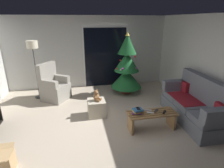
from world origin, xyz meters
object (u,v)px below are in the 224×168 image
object	(u,v)px
couch	(195,105)
teddy_bear_chestnut	(97,96)
remote_silver	(148,110)
armchair	(54,87)
cardboard_box_open_near_shelf	(0,163)
remote_graphite	(156,111)
ottoman	(97,108)
christmas_tree	(127,67)
floor_lamp	(33,50)
book_stack	(137,111)
coffee_table	(152,118)
remote_white	(150,113)
remote_black	(164,112)
cell_phone	(138,108)

from	to	relation	value
couch	teddy_bear_chestnut	world-z (taller)	couch
remote_silver	armchair	world-z (taller)	armchair
couch	cardboard_box_open_near_shelf	bearing A→B (deg)	-168.28
couch	armchair	bearing A→B (deg)	150.29
remote_graphite	ottoman	xyz separation A→B (m)	(-1.26, 0.81, -0.21)
cardboard_box_open_near_shelf	christmas_tree	bearing A→B (deg)	44.93
remote_silver	ottoman	world-z (taller)	remote_silver
cardboard_box_open_near_shelf	remote_graphite	bearing A→B (deg)	13.85
floor_lamp	ottoman	bearing A→B (deg)	-42.24
book_stack	teddy_bear_chestnut	bearing A→B (deg)	134.29
remote_graphite	christmas_tree	distance (m)	2.21
coffee_table	remote_white	distance (m)	0.16
remote_black	book_stack	world-z (taller)	book_stack
armchair	floor_lamp	world-z (taller)	floor_lamp
remote_graphite	armchair	xyz separation A→B (m)	(-2.42, 2.09, -0.02)
remote_graphite	armchair	size ratio (longest dim) A/B	0.14
remote_black	ottoman	distance (m)	1.69
remote_black	christmas_tree	size ratio (longest dim) A/B	0.08
remote_black	floor_lamp	xyz separation A→B (m)	(-3.08, 2.42, 1.08)
remote_graphite	cell_phone	xyz separation A→B (m)	(-0.44, -0.02, 0.11)
couch	floor_lamp	bearing A→B (deg)	150.84
remote_graphite	cell_phone	distance (m)	0.45
armchair	floor_lamp	xyz separation A→B (m)	(-0.50, 0.24, 1.10)
cardboard_box_open_near_shelf	coffee_table	bearing A→B (deg)	13.62
remote_black	teddy_bear_chestnut	world-z (taller)	teddy_bear_chestnut
teddy_bear_chestnut	remote_silver	bearing A→B (deg)	-34.82
remote_black	remote_silver	bearing A→B (deg)	-164.88
remote_white	christmas_tree	xyz separation A→B (m)	(0.07, 2.22, 0.47)
remote_silver	cell_phone	size ratio (longest dim) A/B	1.08
floor_lamp	coffee_table	bearing A→B (deg)	-40.10
floor_lamp	cell_phone	bearing A→B (deg)	-43.22
remote_white	cell_phone	bearing A→B (deg)	-75.15
remote_graphite	floor_lamp	bearing A→B (deg)	6.08
christmas_tree	coffee_table	bearing A→B (deg)	-90.49
cell_phone	cardboard_box_open_near_shelf	bearing A→B (deg)	-163.71
couch	christmas_tree	size ratio (longest dim) A/B	0.98
remote_black	armchair	distance (m)	3.38
remote_white	remote_silver	distance (m)	0.12
armchair	cardboard_box_open_near_shelf	distance (m)	2.89
couch	book_stack	xyz separation A→B (m)	(-1.51, -0.12, 0.07)
remote_graphite	armchair	distance (m)	3.20
remote_black	cardboard_box_open_near_shelf	distance (m)	3.23
remote_black	cell_phone	bearing A→B (deg)	-147.49
teddy_bear_chestnut	cell_phone	bearing A→B (deg)	-45.19
couch	teddy_bear_chestnut	size ratio (longest dim) A/B	6.90
remote_graphite	floor_lamp	distance (m)	3.89
cell_phone	cardboard_box_open_near_shelf	distance (m)	2.69
coffee_table	cell_phone	world-z (taller)	cell_phone
book_stack	teddy_bear_chestnut	distance (m)	1.15
cell_phone	ottoman	size ratio (longest dim) A/B	0.33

